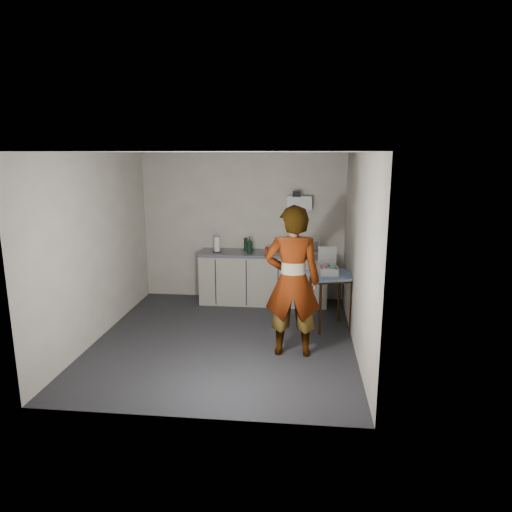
# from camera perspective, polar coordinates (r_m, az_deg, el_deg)

# --- Properties ---
(ground) EXTENTS (4.00, 4.00, 0.00)m
(ground) POSITION_cam_1_polar(r_m,az_deg,el_deg) (6.62, -3.89, -10.31)
(ground) COLOR #242328
(ground) RESTS_ON ground
(wall_back) EXTENTS (3.60, 0.02, 2.60)m
(wall_back) POSITION_cam_1_polar(r_m,az_deg,el_deg) (8.16, -1.66, 3.63)
(wall_back) COLOR beige
(wall_back) RESTS_ON ground
(wall_right) EXTENTS (0.02, 4.00, 2.60)m
(wall_right) POSITION_cam_1_polar(r_m,az_deg,el_deg) (6.18, 12.52, 0.40)
(wall_right) COLOR beige
(wall_right) RESTS_ON ground
(wall_left) EXTENTS (0.02, 4.00, 2.60)m
(wall_left) POSITION_cam_1_polar(r_m,az_deg,el_deg) (6.77, -19.17, 1.05)
(wall_left) COLOR beige
(wall_left) RESTS_ON ground
(ceiling) EXTENTS (3.60, 4.00, 0.01)m
(ceiling) POSITION_cam_1_polar(r_m,az_deg,el_deg) (6.09, -4.26, 12.78)
(ceiling) COLOR white
(ceiling) RESTS_ON wall_back
(kitchen_counter) EXTENTS (2.24, 0.62, 0.91)m
(kitchen_counter) POSITION_cam_1_polar(r_m,az_deg,el_deg) (8.02, 0.95, -2.91)
(kitchen_counter) COLOR black
(kitchen_counter) RESTS_ON ground
(wall_shelf) EXTENTS (0.42, 0.18, 0.37)m
(wall_shelf) POSITION_cam_1_polar(r_m,az_deg,el_deg) (7.96, 5.45, 6.60)
(wall_shelf) COLOR white
(wall_shelf) RESTS_ON ground
(side_table) EXTENTS (0.81, 0.81, 0.84)m
(side_table) POSITION_cam_1_polar(r_m,az_deg,el_deg) (6.87, 9.34, -3.13)
(side_table) COLOR #35220C
(side_table) RESTS_ON ground
(standing_man) EXTENTS (0.74, 0.50, 1.97)m
(standing_man) POSITION_cam_1_polar(r_m,az_deg,el_deg) (5.85, 4.57, -3.20)
(standing_man) COLOR #B2A593
(standing_man) RESTS_ON ground
(soap_bottle) EXTENTS (0.11, 0.11, 0.29)m
(soap_bottle) POSITION_cam_1_polar(r_m,az_deg,el_deg) (7.81, -0.81, 1.39)
(soap_bottle) COLOR black
(soap_bottle) RESTS_ON kitchen_counter
(soda_can) EXTENTS (0.06, 0.06, 0.11)m
(soda_can) POSITION_cam_1_polar(r_m,az_deg,el_deg) (7.85, 1.34, 0.80)
(soda_can) COLOR red
(soda_can) RESTS_ON kitchen_counter
(dark_bottle) EXTENTS (0.07, 0.07, 0.24)m
(dark_bottle) POSITION_cam_1_polar(r_m,az_deg,el_deg) (7.99, -1.29, 1.46)
(dark_bottle) COLOR black
(dark_bottle) RESTS_ON kitchen_counter
(paper_towel) EXTENTS (0.15, 0.15, 0.27)m
(paper_towel) POSITION_cam_1_polar(r_m,az_deg,el_deg) (7.94, -4.91, 1.41)
(paper_towel) COLOR black
(paper_towel) RESTS_ON kitchen_counter
(dish_rack) EXTENTS (0.37, 0.28, 0.26)m
(dish_rack) POSITION_cam_1_polar(r_m,az_deg,el_deg) (7.88, 6.63, 0.79)
(dish_rack) COLOR white
(dish_rack) RESTS_ON kitchen_counter
(bakery_box) EXTENTS (0.30, 0.31, 0.39)m
(bakery_box) POSITION_cam_1_polar(r_m,az_deg,el_deg) (6.83, 8.98, -1.53)
(bakery_box) COLOR white
(bakery_box) RESTS_ON side_table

